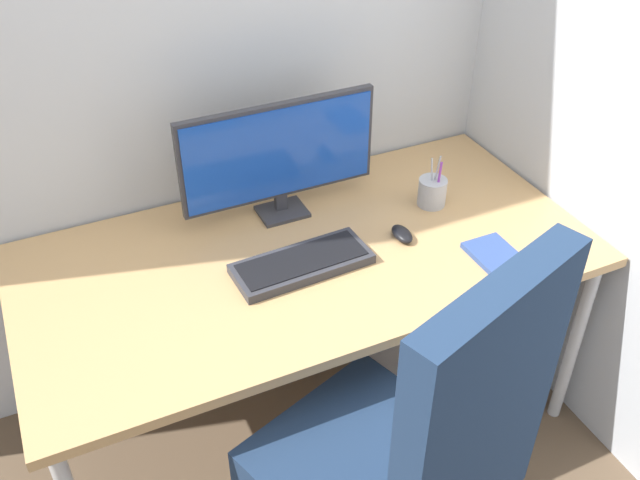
{
  "coord_description": "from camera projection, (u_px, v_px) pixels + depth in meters",
  "views": [
    {
      "loc": [
        -0.66,
        -1.5,
        1.98
      ],
      "look_at": [
        0.0,
        -0.08,
        0.81
      ],
      "focal_mm": 39.79,
      "sensor_mm": 36.0,
      "label": 1
    }
  ],
  "objects": [
    {
      "name": "ground_plane",
      "position": [
        309.0,
        412.0,
        2.5
      ],
      "size": [
        8.0,
        8.0,
        0.0
      ],
      "primitive_type": "plane",
      "color": "brown"
    },
    {
      "name": "desk",
      "position": [
        307.0,
        266.0,
        2.1
      ],
      "size": [
        1.67,
        0.83,
        0.71
      ],
      "color": "tan",
      "rests_on": "ground_plane"
    },
    {
      "name": "office_chair",
      "position": [
        408.0,
        460.0,
        1.59
      ],
      "size": [
        0.62,
        0.66,
        1.23
      ],
      "color": "black",
      "rests_on": "ground_plane"
    },
    {
      "name": "filing_cabinet",
      "position": [
        452.0,
        309.0,
        2.48
      ],
      "size": [
        0.45,
        0.48,
        0.6
      ],
      "color": "#B2B5BA",
      "rests_on": "ground_plane"
    },
    {
      "name": "monitor",
      "position": [
        279.0,
        154.0,
        2.12
      ],
      "size": [
        0.62,
        0.12,
        0.37
      ],
      "color": "#333338",
      "rests_on": "desk"
    },
    {
      "name": "keyboard",
      "position": [
        302.0,
        263.0,
        2.01
      ],
      "size": [
        0.4,
        0.18,
        0.03
      ],
      "color": "#333338",
      "rests_on": "desk"
    },
    {
      "name": "mouse",
      "position": [
        402.0,
        234.0,
        2.12
      ],
      "size": [
        0.06,
        0.1,
        0.03
      ],
      "primitive_type": "ellipsoid",
      "rotation": [
        0.0,
        0.0,
        -0.04
      ],
      "color": "black",
      "rests_on": "desk"
    },
    {
      "name": "pen_holder",
      "position": [
        432.0,
        192.0,
        2.25
      ],
      "size": [
        0.09,
        0.09,
        0.17
      ],
      "color": "#B2B5BA",
      "rests_on": "desk"
    },
    {
      "name": "notebook",
      "position": [
        499.0,
        258.0,
        2.03
      ],
      "size": [
        0.13,
        0.2,
        0.02
      ],
      "primitive_type": "cube",
      "rotation": [
        0.0,
        0.0,
        -0.0
      ],
      "color": "#334C8C",
      "rests_on": "desk"
    }
  ]
}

